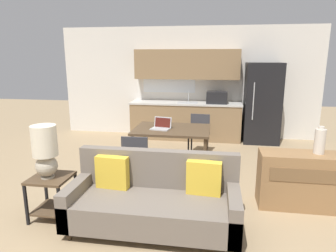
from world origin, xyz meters
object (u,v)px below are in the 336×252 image
(refrigerator, at_px, (262,103))
(table_lamp, at_px, (45,150))
(vase, at_px, (320,141))
(credenza, at_px, (298,180))
(side_table, at_px, (52,190))
(couch, at_px, (154,200))
(dining_chair_far_right, at_px, (199,132))
(dining_chair_near_left, at_px, (137,157))
(laptop, at_px, (161,126))
(dining_table, at_px, (172,132))

(refrigerator, distance_m, table_lamp, 5.02)
(table_lamp, bearing_deg, vase, 14.26)
(credenza, xyz_separation_m, vase, (0.23, 0.04, 0.54))
(side_table, distance_m, table_lamp, 0.53)
(couch, height_order, side_table, couch)
(dining_chair_far_right, bearing_deg, credenza, -48.69)
(refrigerator, relative_size, vase, 5.11)
(dining_chair_far_right, bearing_deg, couch, -91.18)
(couch, xyz_separation_m, dining_chair_near_left, (-0.50, 1.11, 0.13))
(table_lamp, bearing_deg, dining_chair_near_left, 54.19)
(couch, bearing_deg, dining_chair_far_right, 82.82)
(credenza, distance_m, dining_chair_far_right, 2.49)
(side_table, relative_size, dining_chair_far_right, 0.66)
(couch, height_order, credenza, couch)
(laptop, bearing_deg, dining_chair_far_right, 67.65)
(laptop, bearing_deg, table_lamp, -107.18)
(vase, bearing_deg, dining_table, 151.71)
(couch, distance_m, credenza, 1.96)
(credenza, relative_size, laptop, 2.80)
(table_lamp, bearing_deg, dining_table, 57.91)
(dining_chair_near_left, bearing_deg, dining_chair_far_right, -118.36)
(dining_table, bearing_deg, vase, -28.29)
(credenza, bearing_deg, table_lamp, -165.41)
(credenza, bearing_deg, dining_table, 148.06)
(dining_chair_near_left, height_order, laptop, laptop)
(dining_chair_far_right, bearing_deg, laptop, -117.95)
(couch, bearing_deg, side_table, 179.83)
(refrigerator, xyz_separation_m, vase, (0.28, -3.14, -0.01))
(vase, height_order, laptop, vase)
(vase, bearing_deg, table_lamp, -165.74)
(refrigerator, distance_m, dining_chair_far_right, 1.85)
(dining_chair_far_right, bearing_deg, vase, -44.13)
(dining_chair_far_right, bearing_deg, dining_table, -110.67)
(side_table, bearing_deg, dining_chair_far_right, 59.61)
(dining_table, xyz_separation_m, laptop, (-0.18, -0.05, 0.11))
(dining_chair_near_left, bearing_deg, dining_table, -118.33)
(side_table, distance_m, laptop, 2.21)
(credenza, relative_size, vase, 2.82)
(dining_table, height_order, laptop, laptop)
(side_table, bearing_deg, refrigerator, 52.58)
(vase, distance_m, laptop, 2.53)
(dining_table, height_order, table_lamp, table_lamp)
(side_table, bearing_deg, dining_chair_near_left, 54.36)
(dining_table, bearing_deg, dining_chair_near_left, -116.63)
(credenza, bearing_deg, vase, 9.53)
(table_lamp, relative_size, laptop, 1.78)
(side_table, xyz_separation_m, dining_chair_far_right, (1.65, 2.82, 0.10))
(couch, bearing_deg, dining_table, 92.29)
(laptop, bearing_deg, couch, -70.66)
(refrigerator, height_order, credenza, refrigerator)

